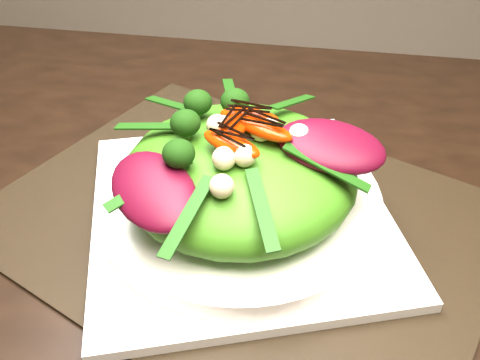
% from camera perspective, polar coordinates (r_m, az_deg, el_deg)
% --- Properties ---
extents(dining_table, '(1.60, 0.90, 0.75)m').
position_cam_1_polar(dining_table, '(0.51, 13.02, -9.45)').
color(dining_table, black).
rests_on(dining_table, floor).
extents(placemat, '(0.58, 0.52, 0.00)m').
position_cam_1_polar(placemat, '(0.51, 0.00, -4.19)').
color(placemat, black).
rests_on(placemat, dining_table).
extents(plate_base, '(0.37, 0.37, 0.01)m').
position_cam_1_polar(plate_base, '(0.51, 0.00, -3.58)').
color(plate_base, silver).
rests_on(plate_base, placemat).
extents(salad_bowl, '(0.35, 0.35, 0.02)m').
position_cam_1_polar(salad_bowl, '(0.50, 0.00, -2.25)').
color(salad_bowl, white).
rests_on(salad_bowl, plate_base).
extents(lettuce_mound, '(0.24, 0.24, 0.07)m').
position_cam_1_polar(lettuce_mound, '(0.47, 0.00, 0.97)').
color(lettuce_mound, '#3C7616').
rests_on(lettuce_mound, salad_bowl).
extents(radicchio_leaf, '(0.10, 0.07, 0.02)m').
position_cam_1_polar(radicchio_leaf, '(0.45, 10.23, 3.79)').
color(radicchio_leaf, '#430717').
rests_on(radicchio_leaf, lettuce_mound).
extents(orange_segment, '(0.06, 0.04, 0.01)m').
position_cam_1_polar(orange_segment, '(0.48, -2.35, 7.30)').
color(orange_segment, red).
rests_on(orange_segment, lettuce_mound).
extents(broccoli_floret, '(0.04, 0.04, 0.04)m').
position_cam_1_polar(broccoli_floret, '(0.48, -8.11, 7.50)').
color(broccoli_floret, black).
rests_on(broccoli_floret, lettuce_mound).
extents(macadamia_nut, '(0.02, 0.02, 0.02)m').
position_cam_1_polar(macadamia_nut, '(0.41, 2.94, 1.08)').
color(macadamia_nut, '#CBBC8F').
rests_on(macadamia_nut, lettuce_mound).
extents(balsamic_drizzle, '(0.04, 0.02, 0.00)m').
position_cam_1_polar(balsamic_drizzle, '(0.47, -2.37, 8.13)').
color(balsamic_drizzle, black).
rests_on(balsamic_drizzle, orange_segment).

